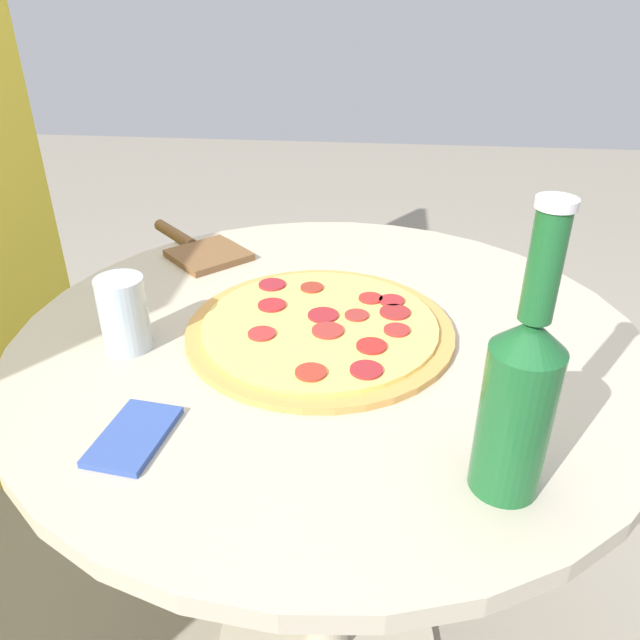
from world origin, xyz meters
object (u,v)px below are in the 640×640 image
beer_bottle (519,396)px  pizza_paddle (199,249)px  pizza (321,328)px  drinking_glass (124,314)px

beer_bottle → pizza_paddle: beer_bottle is taller
pizza_paddle → pizza: bearing=178.7°
pizza → beer_bottle: 0.36m
pizza → drinking_glass: (-0.06, 0.25, 0.04)m
pizza → beer_bottle: (-0.27, -0.21, 0.10)m
drinking_glass → beer_bottle: bearing=-114.2°
pizza → drinking_glass: 0.26m
pizza → beer_bottle: bearing=-142.4°
pizza → drinking_glass: drinking_glass is taller
beer_bottle → drinking_glass: bearing=65.8°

